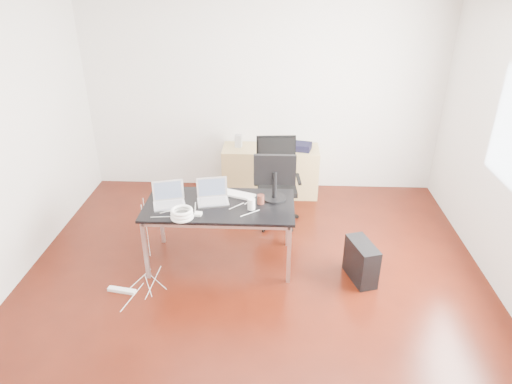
{
  "coord_description": "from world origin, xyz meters",
  "views": [
    {
      "loc": [
        0.21,
        -3.79,
        3.05
      ],
      "look_at": [
        0.0,
        0.55,
        0.85
      ],
      "focal_mm": 32.0,
      "sensor_mm": 36.0,
      "label": 1
    }
  ],
  "objects_px": {
    "desk": "(220,208)",
    "office_chair": "(276,177)",
    "filing_cabinet_left": "(241,170)",
    "filing_cabinet_right": "(300,171)",
    "pc_tower": "(361,261)"
  },
  "relations": [
    {
      "from": "desk",
      "to": "office_chair",
      "type": "relative_size",
      "value": 1.48
    },
    {
      "from": "filing_cabinet_left",
      "to": "desk",
      "type": "bearing_deg",
      "value": -92.91
    },
    {
      "from": "filing_cabinet_right",
      "to": "pc_tower",
      "type": "distance_m",
      "value": 2.09
    },
    {
      "from": "filing_cabinet_left",
      "to": "pc_tower",
      "type": "distance_m",
      "value": 2.46
    },
    {
      "from": "filing_cabinet_left",
      "to": "pc_tower",
      "type": "height_order",
      "value": "filing_cabinet_left"
    },
    {
      "from": "filing_cabinet_right",
      "to": "pc_tower",
      "type": "relative_size",
      "value": 1.56
    },
    {
      "from": "desk",
      "to": "filing_cabinet_left",
      "type": "relative_size",
      "value": 2.29
    },
    {
      "from": "office_chair",
      "to": "filing_cabinet_right",
      "type": "height_order",
      "value": "office_chair"
    },
    {
      "from": "filing_cabinet_left",
      "to": "pc_tower",
      "type": "xyz_separation_m",
      "value": [
        1.43,
        -2.0,
        -0.13
      ]
    },
    {
      "from": "office_chair",
      "to": "filing_cabinet_right",
      "type": "distance_m",
      "value": 0.88
    },
    {
      "from": "filing_cabinet_right",
      "to": "pc_tower",
      "type": "height_order",
      "value": "filing_cabinet_right"
    },
    {
      "from": "filing_cabinet_left",
      "to": "filing_cabinet_right",
      "type": "relative_size",
      "value": 1.0
    },
    {
      "from": "desk",
      "to": "office_chair",
      "type": "height_order",
      "value": "office_chair"
    },
    {
      "from": "filing_cabinet_right",
      "to": "desk",
      "type": "bearing_deg",
      "value": -118.36
    },
    {
      "from": "desk",
      "to": "pc_tower",
      "type": "xyz_separation_m",
      "value": [
        1.52,
        -0.26,
        -0.46
      ]
    }
  ]
}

